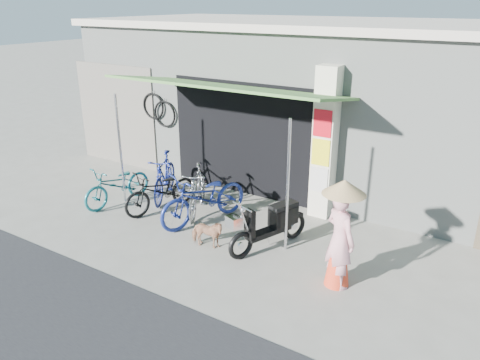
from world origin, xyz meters
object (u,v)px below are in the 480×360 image
Objects in this scene: bike_silver at (197,190)px; nun at (340,235)px; street_dog at (207,234)px; bike_navy at (204,198)px; moped at (271,225)px; bike_blue at (164,176)px; bike_black at (161,191)px; bike_teal at (118,185)px.

nun is at bearing -41.84° from bike_silver.
bike_silver is 1.49m from street_dog.
nun is (3.00, -0.67, 0.34)m from bike_navy.
bike_navy reaches higher than moped.
bike_silver is 2.60× the size of street_dog.
bike_blue is 1.55m from bike_navy.
bike_navy is at bearing 17.91° from nun.
bike_blue is 2.48m from street_dog.
moped is at bearing 12.17° from bike_black.
bike_navy is at bearing 13.91° from bike_teal.
bike_blue is 1.02× the size of bike_silver.
bike_silver is (1.72, 0.53, 0.06)m from bike_teal.
nun reaches higher than bike_blue.
bike_navy reaches higher than bike_silver.
bike_teal is 5.14m from nun.
moped is 1.55m from nun.
bike_teal is 2.60× the size of street_dog.
bike_blue is 3.12m from moped.
bike_teal is 0.83× the size of bike_navy.
nun is at bearing 2.36° from bike_teal.
bike_blue is at bearing 141.24° from bike_silver.
bike_navy is 1.04m from street_dog.
street_dog is (0.63, -0.80, -0.25)m from bike_navy.
nun reaches higher than bike_teal.
bike_teal is at bearing -155.82° from bike_blue.
bike_navy is at bearing 17.42° from bike_black.
bike_black is 0.97× the size of nun.
bike_navy is at bearing -45.46° from bike_blue.
bike_navy is 1.14× the size of nun.
bike_teal is 1.01m from bike_blue.
nun is at bearing 5.56° from bike_navy.
bike_silver is 2.02m from moped.
bike_blue is at bearing 57.20° from bike_teal.
nun is (4.46, -1.19, 0.36)m from bike_blue.
bike_navy is (1.46, -0.52, 0.01)m from bike_blue.
bike_teal is 1.04m from bike_black.
moped is (3.68, 0.05, 0.01)m from bike_teal.
bike_blue is 4.63m from nun.
moped is (1.58, -0.20, -0.07)m from bike_navy.
bike_blue reaches higher than street_dog.
bike_blue is at bearing 140.32° from bike_black.
moped reaches higher than bike_teal.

